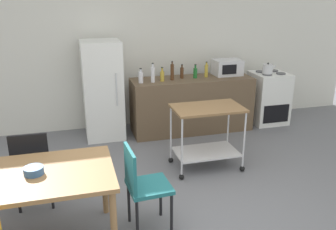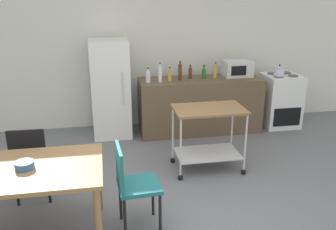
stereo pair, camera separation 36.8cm
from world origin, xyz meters
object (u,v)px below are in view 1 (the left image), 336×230
Objects in this scene: dining_table at (28,183)px; bottle_olive_oil at (162,76)px; microwave at (227,67)px; bottle_hot_sauce at (195,73)px; chair_black at (32,163)px; stove_oven at (268,98)px; bottle_wine at (172,72)px; bottle_soy_sauce at (141,77)px; fruit_bowl at (34,171)px; kettle at (268,69)px; chair_teal at (143,183)px; refrigerator at (103,90)px; kitchen_cart at (207,127)px; bottle_sesame_oil at (153,74)px; bottle_sparkling_water at (182,73)px; bottle_soda at (206,70)px.

bottle_olive_oil reaches higher than dining_table.
dining_table is 3.26× the size of microwave.
microwave reaches higher than bottle_hot_sauce.
chair_black is at bearing -144.28° from bottle_hot_sauce.
bottle_wine reaches higher than stove_oven.
bottle_olive_oil is (1.84, 2.42, 0.32)m from dining_table.
bottle_soy_sauce reaches higher than fruit_bowl.
bottle_hot_sauce reaches higher than fruit_bowl.
kettle reaches higher than stove_oven.
chair_teal is 3.29m from microwave.
refrigerator is 2.12m from microwave.
chair_black is at bearing -155.86° from kettle.
chair_black is 2.31m from bottle_soy_sauce.
bottle_soy_sauce reaches higher than chair_teal.
bottle_hot_sauce is 0.95× the size of kettle.
kettle is at bearing -4.23° from bottle_hot_sauce.
bottle_olive_oil is at bearing 4.07° from bottle_soy_sauce.
bottle_wine reaches higher than bottle_soy_sauce.
refrigerator is at bearing 170.47° from bottle_olive_oil.
microwave reaches higher than chair_black.
kitchen_cart is at bearing 27.69° from dining_table.
bottle_wine is at bearing 12.22° from bottle_olive_oil.
fruit_bowl is 0.71× the size of kettle.
chair_teal is 2.93× the size of bottle_sesame_oil.
dining_table is 1.03m from chair_teal.
chair_black is 1.00× the size of chair_teal.
kettle is at bearing -140.33° from stove_oven.
bottle_hot_sauce is 3.44m from fruit_bowl.
bottle_olive_oil reaches higher than kitchen_cart.
kitchen_cart is 1.78m from microwave.
bottle_sparkling_water is 0.22m from bottle_hot_sauce.
microwave is at bearing 6.80° from bottle_hot_sauce.
microwave is at bearing -0.39° from refrigerator.
dining_table is at bearing -131.08° from bottle_sparkling_water.
bottle_olive_oil reaches higher than kettle.
bottle_sparkling_water reaches higher than chair_teal.
bottle_sesame_oil reaches higher than kettle.
bottle_sesame_oil is 0.94m from bottle_soda.
microwave is at bearing 6.22° from bottle_soy_sauce.
kitchen_cart is 2.34m from fruit_bowl.
bottle_sparkling_water reaches higher than bottle_olive_oil.
bottle_olive_oil is 0.98× the size of bottle_sparkling_water.
kitchen_cart is at bearing 28.51° from fruit_bowl.
bottle_olive_oil is 0.38m from bottle_sparkling_water.
bottle_sesame_oil reaches higher than bottle_sparkling_water.
microwave is 0.69m from kettle.
bottle_soda is (0.51, 1.40, 0.44)m from kitchen_cart.
bottle_hot_sauce reaches higher than bottle_olive_oil.
kettle is at bearing -51.84° from chair_teal.
bottle_soda reaches higher than chair_black.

